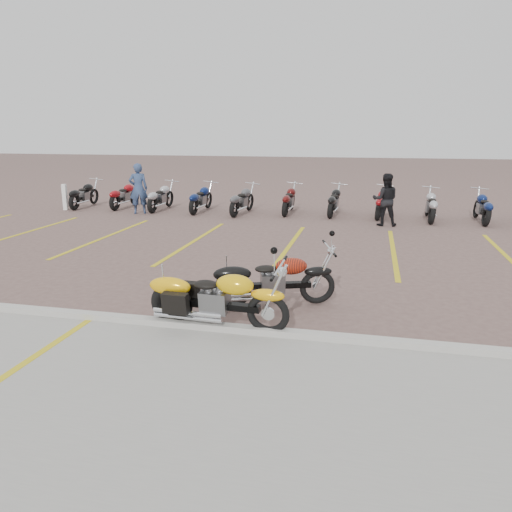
{
  "coord_description": "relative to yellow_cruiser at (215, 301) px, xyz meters",
  "views": [
    {
      "loc": [
        2.05,
        -8.87,
        3.02
      ],
      "look_at": [
        0.04,
        -0.13,
        0.75
      ],
      "focal_mm": 35.0,
      "sensor_mm": 36.0,
      "label": 1
    }
  ],
  "objects": [
    {
      "name": "flame_cruiser",
      "position": [
        0.65,
        1.2,
        -0.02
      ],
      "size": [
        2.07,
        0.84,
        0.89
      ],
      "rotation": [
        0.08,
        0.0,
        0.34
      ],
      "color": "black",
      "rests_on": "ground"
    },
    {
      "name": "concrete_apron",
      "position": [
        0.2,
        -2.6,
        -0.46
      ],
      "size": [
        60.0,
        5.0,
        0.01
      ],
      "primitive_type": "cube",
      "color": "#9E9B93",
      "rests_on": "ground"
    },
    {
      "name": "person_a",
      "position": [
        -6.11,
        10.01,
        0.46
      ],
      "size": [
        0.8,
        0.7,
        1.85
      ],
      "primitive_type": "imported",
      "rotation": [
        0.0,
        0.0,
        3.61
      ],
      "color": "navy",
      "rests_on": "ground"
    },
    {
      "name": "bollard",
      "position": [
        -9.3,
        10.16,
        0.04
      ],
      "size": [
        0.17,
        0.17,
        1.0
      ],
      "primitive_type": "cube",
      "rotation": [
        0.0,
        0.0,
        0.18
      ],
      "color": "white",
      "rests_on": "ground"
    },
    {
      "name": "yellow_cruiser",
      "position": [
        0.0,
        0.0,
        0.0
      ],
      "size": [
        2.26,
        0.36,
        0.93
      ],
      "rotation": [
        0.11,
        0.0,
        -0.05
      ],
      "color": "black",
      "rests_on": "ground"
    },
    {
      "name": "person_b",
      "position": [
        2.72,
        9.56,
        0.38
      ],
      "size": [
        0.85,
        0.67,
        1.69
      ],
      "primitive_type": "imported",
      "rotation": [
        0.0,
        0.0,
        3.18
      ],
      "color": "black",
      "rests_on": "ground"
    },
    {
      "name": "parking_stripes",
      "position": [
        0.2,
        5.9,
        -0.46
      ],
      "size": [
        38.0,
        5.5,
        0.01
      ],
      "primitive_type": null,
      "color": "gold",
      "rests_on": "ground"
    },
    {
      "name": "curb",
      "position": [
        0.2,
        -0.1,
        -0.4
      ],
      "size": [
        60.0,
        0.18,
        0.12
      ],
      "primitive_type": "cube",
      "color": "#ADAAA3",
      "rests_on": "ground"
    },
    {
      "name": "ground",
      "position": [
        0.2,
        1.9,
        -0.46
      ],
      "size": [
        100.0,
        100.0,
        0.0
      ],
      "primitive_type": "plane",
      "color": "#715851",
      "rests_on": "ground"
    },
    {
      "name": "bg_bike_row",
      "position": [
        1.76,
        10.98,
        0.09
      ],
      "size": [
        22.21,
        2.04,
        1.1
      ],
      "color": "black",
      "rests_on": "ground"
    }
  ]
}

